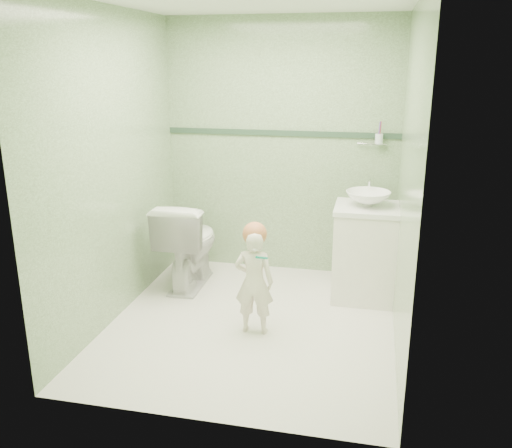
# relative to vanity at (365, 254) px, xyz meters

# --- Properties ---
(ground) EXTENTS (2.50, 2.50, 0.00)m
(ground) POSITION_rel_vanity_xyz_m (-0.84, -0.70, -0.40)
(ground) COLOR white
(ground) RESTS_ON ground
(room_shell) EXTENTS (2.50, 2.54, 2.40)m
(room_shell) POSITION_rel_vanity_xyz_m (-0.84, -0.70, 0.80)
(room_shell) COLOR gray
(room_shell) RESTS_ON ground
(trim_stripe) EXTENTS (2.20, 0.02, 0.05)m
(trim_stripe) POSITION_rel_vanity_xyz_m (-0.84, 0.54, 0.95)
(trim_stripe) COLOR #2B4432
(trim_stripe) RESTS_ON room_shell
(vanity) EXTENTS (0.52, 0.50, 0.80)m
(vanity) POSITION_rel_vanity_xyz_m (0.00, 0.00, 0.00)
(vanity) COLOR white
(vanity) RESTS_ON ground
(counter) EXTENTS (0.54, 0.52, 0.04)m
(counter) POSITION_rel_vanity_xyz_m (0.00, 0.00, 0.41)
(counter) COLOR white
(counter) RESTS_ON vanity
(basin) EXTENTS (0.37, 0.37, 0.13)m
(basin) POSITION_rel_vanity_xyz_m (0.00, 0.00, 0.49)
(basin) COLOR white
(basin) RESTS_ON counter
(faucet) EXTENTS (0.03, 0.13, 0.18)m
(faucet) POSITION_rel_vanity_xyz_m (0.00, 0.19, 0.57)
(faucet) COLOR silver
(faucet) RESTS_ON counter
(cup_holder) EXTENTS (0.26, 0.07, 0.21)m
(cup_holder) POSITION_rel_vanity_xyz_m (0.05, 0.48, 0.93)
(cup_holder) COLOR silver
(cup_holder) RESTS_ON room_shell
(toilet) EXTENTS (0.46, 0.80, 0.81)m
(toilet) POSITION_rel_vanity_xyz_m (-1.58, -0.06, 0.00)
(toilet) COLOR white
(toilet) RESTS_ON ground
(toddler) EXTENTS (0.30, 0.21, 0.81)m
(toddler) POSITION_rel_vanity_xyz_m (-0.80, -0.82, 0.01)
(toddler) COLOR silver
(toddler) RESTS_ON ground
(hair_cap) EXTENTS (0.18, 0.18, 0.18)m
(hair_cap) POSITION_rel_vanity_xyz_m (-0.80, -0.80, 0.38)
(hair_cap) COLOR #C77345
(hair_cap) RESTS_ON toddler
(teal_toothbrush) EXTENTS (0.11, 0.13, 0.08)m
(teal_toothbrush) POSITION_rel_vanity_xyz_m (-0.72, -0.94, 0.26)
(teal_toothbrush) COLOR #088068
(teal_toothbrush) RESTS_ON toddler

